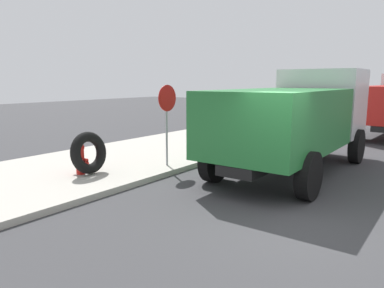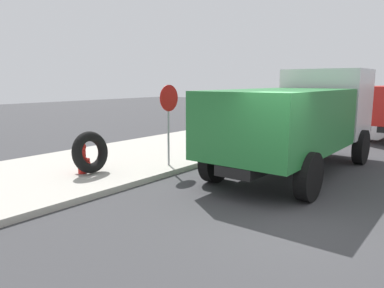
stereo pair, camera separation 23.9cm
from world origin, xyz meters
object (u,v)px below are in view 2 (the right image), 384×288
(stop_sign, at_px, (169,110))
(loose_tire, at_px, (90,152))
(dump_truck_green, at_px, (299,116))
(fire_hydrant, at_px, (82,157))

(stop_sign, bearing_deg, loose_tire, 153.36)
(loose_tire, height_order, dump_truck_green, dump_truck_green)
(dump_truck_green, bearing_deg, fire_hydrant, 136.57)
(stop_sign, bearing_deg, dump_truck_green, -53.05)
(loose_tire, bearing_deg, fire_hydrant, 130.21)
(fire_hydrant, bearing_deg, loose_tire, -49.79)
(loose_tire, bearing_deg, dump_truck_green, -43.19)
(stop_sign, relative_size, dump_truck_green, 0.34)
(loose_tire, distance_m, dump_truck_green, 5.98)
(fire_hydrant, bearing_deg, stop_sign, -28.74)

